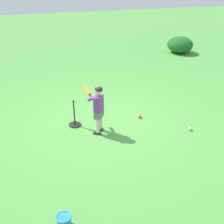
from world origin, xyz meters
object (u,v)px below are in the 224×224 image
Objects in this scene: toy_bucket at (64,221)px; play_ball_far_left at (190,129)px; batting_tee at (75,121)px; child_batter at (98,105)px; play_ball_far_right at (140,117)px.

play_ball_far_left is at bearing 118.47° from toy_bucket.
batting_tee is (-1.06, -2.39, 0.06)m from play_ball_far_left.
child_batter is 2.64m from toy_bucket.
play_ball_far_left is at bearing 42.73° from play_ball_far_right.
batting_tee is at bearing -113.92° from play_ball_far_left.
child_batter reaches higher than batting_tee.
toy_bucket is (1.69, -3.12, 0.06)m from play_ball_far_left.
batting_tee is (-0.44, -0.43, -0.55)m from child_batter.
child_batter is 12.50× the size of play_ball_far_left.
child_batter reaches higher than play_ball_far_left.
batting_tee reaches higher than play_ball_far_left.
play_ball_far_right is at bearing 103.41° from child_batter.
child_batter is at bearing -107.46° from play_ball_far_left.
child_batter reaches higher than toy_bucket.
child_batter is 0.83m from batting_tee.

